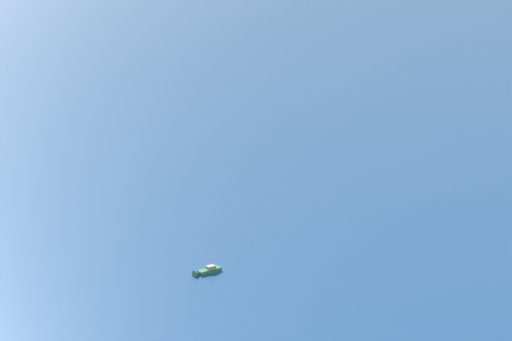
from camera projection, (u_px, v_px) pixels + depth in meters
motorboat_near_centre at (206, 271)px, 186.81m from camera, size 1.71×6.01×1.73m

